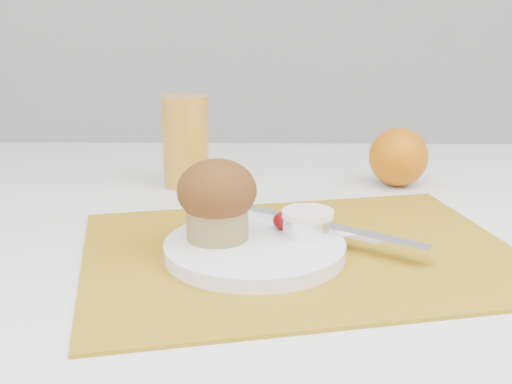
{
  "coord_description": "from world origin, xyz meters",
  "views": [
    {
      "loc": [
        -0.02,
        -0.75,
        1.01
      ],
      "look_at": [
        -0.03,
        -0.04,
        0.8
      ],
      "focal_mm": 45.0,
      "sensor_mm": 36.0,
      "label": 1
    }
  ],
  "objects_px": {
    "plate": "(255,249)",
    "orange": "(398,157)",
    "juice_glass": "(185,141)",
    "muffin": "(217,198)"
  },
  "relations": [
    {
      "from": "plate",
      "to": "orange",
      "type": "bearing_deg",
      "value": 54.14
    },
    {
      "from": "plate",
      "to": "orange",
      "type": "xyz_separation_m",
      "value": [
        0.2,
        0.28,
        0.03
      ]
    },
    {
      "from": "orange",
      "to": "juice_glass",
      "type": "xyz_separation_m",
      "value": [
        -0.31,
        -0.01,
        0.02
      ]
    },
    {
      "from": "plate",
      "to": "muffin",
      "type": "bearing_deg",
      "value": 164.37
    },
    {
      "from": "juice_glass",
      "to": "muffin",
      "type": "height_order",
      "value": "juice_glass"
    },
    {
      "from": "muffin",
      "to": "juice_glass",
      "type": "bearing_deg",
      "value": 103.79
    },
    {
      "from": "orange",
      "to": "muffin",
      "type": "bearing_deg",
      "value": -131.96
    },
    {
      "from": "juice_glass",
      "to": "muffin",
      "type": "bearing_deg",
      "value": -76.21
    },
    {
      "from": "plate",
      "to": "juice_glass",
      "type": "xyz_separation_m",
      "value": [
        -0.11,
        0.28,
        0.05
      ]
    },
    {
      "from": "plate",
      "to": "juice_glass",
      "type": "relative_size",
      "value": 1.44
    }
  ]
}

